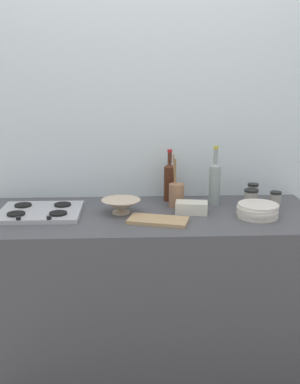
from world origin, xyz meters
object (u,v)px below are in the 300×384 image
(butter_dish, at_px, (192,208))
(condiment_jar_spare, at_px, (275,199))
(stovetop_hob, at_px, (40,212))
(mixing_bowl, at_px, (121,206))
(wine_bottle_mid_left, at_px, (215,182))
(wine_bottle_leftmost, at_px, (169,181))
(utensil_crock, at_px, (176,194))
(plate_stack, at_px, (258,211))
(condiment_jar_rear, at_px, (251,198))
(condiment_jar_front, at_px, (253,193))
(cutting_board, at_px, (158,220))

(butter_dish, xyz_separation_m, condiment_jar_spare, (0.48, 0.10, 0.01))
(stovetop_hob, distance_m, mixing_bowl, 0.43)
(wine_bottle_mid_left, bearing_deg, stovetop_hob, -171.60)
(wine_bottle_leftmost, xyz_separation_m, utensil_crock, (0.03, -0.12, -0.05))
(wine_bottle_leftmost, bearing_deg, plate_stack, -37.82)
(condiment_jar_rear, bearing_deg, utensil_crock, 177.46)
(mixing_bowl, xyz_separation_m, condiment_jar_rear, (0.72, 0.09, 0.01))
(mixing_bowl, distance_m, condiment_jar_rear, 0.73)
(wine_bottle_mid_left, relative_size, condiment_jar_rear, 3.41)
(wine_bottle_mid_left, distance_m, butter_dish, 0.24)
(utensil_crock, bearing_deg, condiment_jar_spare, -2.84)
(mixing_bowl, height_order, utensil_crock, utensil_crock)
(mixing_bowl, bearing_deg, stovetop_hob, -179.53)
(utensil_crock, bearing_deg, condiment_jar_front, 7.64)
(utensil_crock, bearing_deg, plate_stack, -27.56)
(stovetop_hob, bearing_deg, condiment_jar_front, 8.30)
(wine_bottle_mid_left, distance_m, mixing_bowl, 0.55)
(stovetop_hob, xyz_separation_m, cutting_board, (0.61, -0.16, -0.00))
(stovetop_hob, xyz_separation_m, wine_bottle_mid_left, (0.95, 0.14, 0.12))
(stovetop_hob, distance_m, condiment_jar_spare, 1.29)
(utensil_crock, bearing_deg, butter_dish, -62.47)
(wine_bottle_leftmost, height_order, condiment_jar_rear, wine_bottle_leftmost)
(butter_dish, bearing_deg, utensil_crock, 117.53)
(wine_bottle_mid_left, height_order, butter_dish, wine_bottle_mid_left)
(wine_bottle_leftmost, distance_m, mixing_bowl, 0.37)
(butter_dish, height_order, condiment_jar_spare, condiment_jar_spare)
(condiment_jar_spare, bearing_deg, condiment_jar_front, 140.37)
(wine_bottle_mid_left, distance_m, condiment_jar_spare, 0.35)
(wine_bottle_leftmost, xyz_separation_m, condiment_jar_rear, (0.44, -0.14, -0.07))
(wine_bottle_mid_left, xyz_separation_m, mixing_bowl, (-0.52, -0.14, -0.09))
(butter_dish, bearing_deg, wine_bottle_mid_left, 46.52)
(condiment_jar_front, distance_m, cutting_board, 0.66)
(plate_stack, relative_size, utensil_crock, 0.73)
(plate_stack, bearing_deg, stovetop_hob, 175.11)
(plate_stack, height_order, utensil_crock, utensil_crock)
(wine_bottle_leftmost, height_order, cutting_board, wine_bottle_leftmost)
(utensil_crock, distance_m, condiment_jar_spare, 0.55)
(butter_dish, bearing_deg, wine_bottle_leftmost, 110.72)
(wine_bottle_leftmost, xyz_separation_m, wine_bottle_mid_left, (0.25, -0.10, 0.01))
(wine_bottle_leftmost, bearing_deg, stovetop_hob, -161.50)
(plate_stack, distance_m, condiment_jar_front, 0.27)
(wine_bottle_leftmost, height_order, utensil_crock, wine_bottle_leftmost)
(wine_bottle_leftmost, distance_m, cutting_board, 0.42)
(wine_bottle_mid_left, bearing_deg, wine_bottle_leftmost, 158.88)
(plate_stack, distance_m, condiment_jar_spare, 0.24)
(wine_bottle_leftmost, bearing_deg, wine_bottle_mid_left, -21.12)
(condiment_jar_front, bearing_deg, mixing_bowl, -167.39)
(mixing_bowl, bearing_deg, wine_bottle_mid_left, 14.62)
(mixing_bowl, relative_size, utensil_crock, 0.71)
(butter_dish, relative_size, cutting_board, 0.57)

